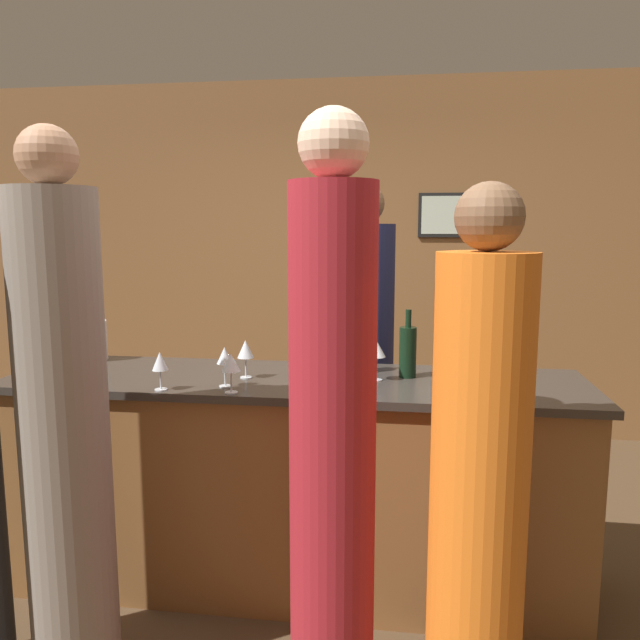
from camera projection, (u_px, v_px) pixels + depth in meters
name	position (u px, v px, depth m)	size (l,w,h in m)	color
ground_plane	(295.00, 581.00, 2.95)	(14.00, 14.00, 0.00)	#4C3823
back_wall	(346.00, 259.00, 5.02)	(8.00, 0.08, 2.80)	brown
bar_counter	(295.00, 481.00, 2.88)	(2.60, 0.68, 0.99)	brown
bartender	(363.00, 367.00, 3.47)	(0.34, 0.34, 1.89)	#1E234C
guest_0	(64.00, 429.00, 2.22)	(0.31, 0.31, 2.00)	gray
guest_1	(333.00, 439.00, 2.04)	(0.28, 0.28, 2.02)	maroon
guest_2	(479.00, 479.00, 2.04)	(0.32, 0.32, 1.80)	orange
wine_bottle_0	(408.00, 351.00, 2.80)	(0.08, 0.08, 0.31)	black
wine_bottle_1	(355.00, 350.00, 2.88)	(0.08, 0.08, 0.28)	black
ice_bucket	(89.00, 340.00, 3.17)	(0.18, 0.18, 0.20)	silver
wine_glass_0	(377.00, 350.00, 2.74)	(0.08, 0.08, 0.18)	silver
wine_glass_1	(160.00, 362.00, 2.57)	(0.07, 0.07, 0.16)	silver
wine_glass_2	(246.00, 350.00, 2.78)	(0.07, 0.07, 0.17)	silver
wine_glass_3	(231.00, 363.00, 2.53)	(0.08, 0.08, 0.16)	silver
wine_glass_4	(225.00, 357.00, 2.63)	(0.07, 0.07, 0.17)	silver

